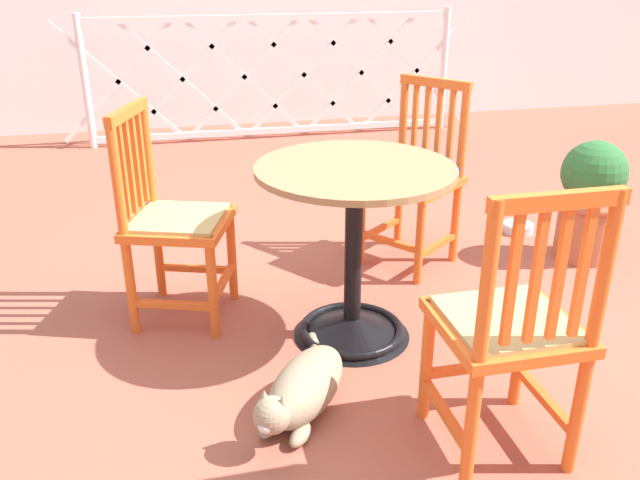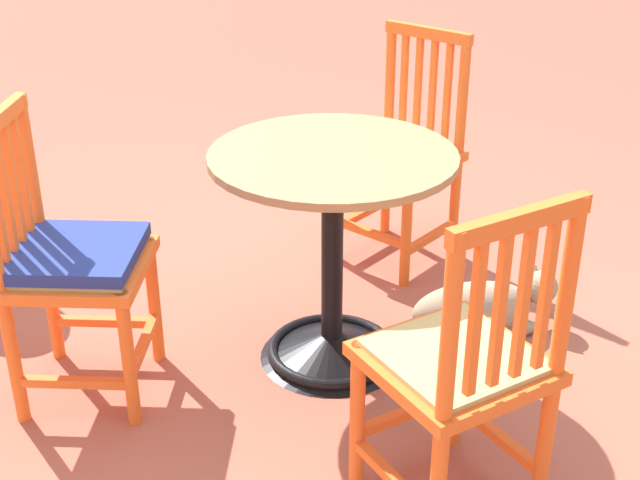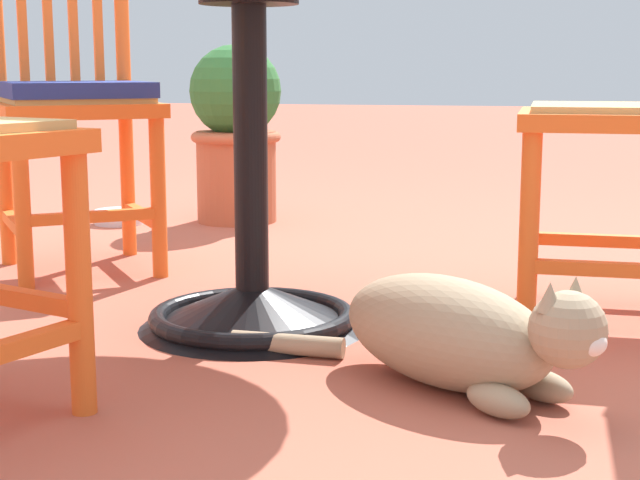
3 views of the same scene
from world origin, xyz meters
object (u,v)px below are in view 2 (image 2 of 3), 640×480
(cafe_table, at_px, (332,282))
(orange_chair_at_corner, at_px, (462,368))
(orange_chair_near_fence, at_px, (71,263))
(tabby_cat, at_px, (483,308))
(orange_chair_by_planter, at_px, (402,155))

(cafe_table, relative_size, orange_chair_at_corner, 0.83)
(orange_chair_near_fence, xyz_separation_m, tabby_cat, (-0.79, -1.10, -0.35))
(orange_chair_at_corner, height_order, orange_chair_by_planter, same)
(cafe_table, bearing_deg, orange_chair_near_fence, 52.89)
(orange_chair_at_corner, distance_m, orange_chair_by_planter, 1.45)
(orange_chair_at_corner, xyz_separation_m, orange_chair_by_planter, (0.95, -1.09, 0.00))
(orange_chair_near_fence, relative_size, tabby_cat, 1.33)
(orange_chair_at_corner, relative_size, tabby_cat, 1.33)
(orange_chair_at_corner, distance_m, tabby_cat, 0.94)
(orange_chair_at_corner, bearing_deg, orange_chair_near_fence, 14.43)
(orange_chair_at_corner, bearing_deg, orange_chair_by_planter, -48.90)
(cafe_table, height_order, orange_chair_at_corner, orange_chair_at_corner)
(orange_chair_near_fence, xyz_separation_m, orange_chair_by_planter, (-0.21, -1.39, -0.01))
(orange_chair_near_fence, bearing_deg, orange_chair_by_planter, -98.62)
(orange_chair_near_fence, height_order, orange_chair_at_corner, same)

